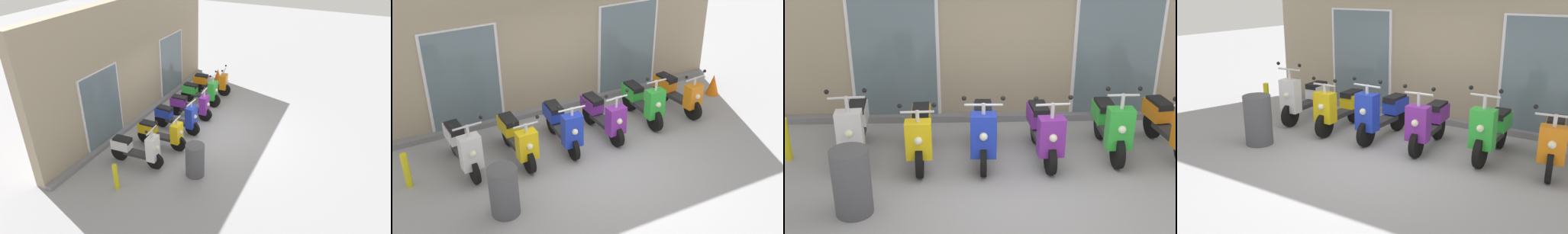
# 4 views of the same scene
# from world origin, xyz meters

# --- Properties ---
(ground_plane) EXTENTS (40.00, 40.00, 0.00)m
(ground_plane) POSITION_xyz_m (0.00, 0.00, 0.00)
(ground_plane) COLOR #939399
(storefront_facade) EXTENTS (8.76, 0.50, 3.94)m
(storefront_facade) POSITION_xyz_m (-0.00, 2.63, 1.90)
(storefront_facade) COLOR gray
(storefront_facade) RESTS_ON ground_plane
(scooter_white) EXTENTS (0.59, 1.58, 1.32)m
(scooter_white) POSITION_xyz_m (-2.48, 1.01, 0.50)
(scooter_white) COLOR black
(scooter_white) RESTS_ON ground_plane
(scooter_yellow) EXTENTS (0.55, 1.58, 1.15)m
(scooter_yellow) POSITION_xyz_m (-1.45, 0.88, 0.46)
(scooter_yellow) COLOR black
(scooter_yellow) RESTS_ON ground_plane
(scooter_blue) EXTENTS (0.62, 1.60, 1.24)m
(scooter_blue) POSITION_xyz_m (-0.48, 0.88, 0.50)
(scooter_blue) COLOR black
(scooter_blue) RESTS_ON ground_plane
(scooter_purple) EXTENTS (0.57, 1.52, 1.23)m
(scooter_purple) POSITION_xyz_m (0.47, 0.89, 0.47)
(scooter_purple) COLOR black
(scooter_purple) RESTS_ON ground_plane
(scooter_green) EXTENTS (0.54, 1.54, 1.30)m
(scooter_green) POSITION_xyz_m (1.56, 1.02, 0.48)
(scooter_green) COLOR black
(scooter_green) RESTS_ON ground_plane
(scooter_orange) EXTENTS (0.62, 1.53, 1.15)m
(scooter_orange) POSITION_xyz_m (2.52, 1.04, 0.48)
(scooter_orange) COLOR black
(scooter_orange) RESTS_ON ground_plane
(trash_bin) EXTENTS (0.49, 0.49, 0.91)m
(trash_bin) POSITION_xyz_m (-2.22, -0.56, 0.45)
(trash_bin) COLOR #4C4C51
(trash_bin) RESTS_ON ground_plane
(curb_bollard) EXTENTS (0.12, 0.12, 0.70)m
(curb_bollard) POSITION_xyz_m (-3.55, 0.94, 0.35)
(curb_bollard) COLOR yellow
(curb_bollard) RESTS_ON ground_plane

